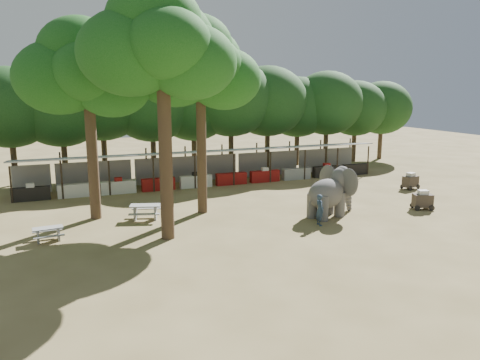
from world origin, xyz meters
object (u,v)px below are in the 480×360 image
object	(u,v)px
yard_tree_center	(158,45)
cart_back	(410,181)
handler	(320,210)
picnic_table_near	(48,232)
elephant	(331,192)
picnic_table_far	(145,210)
yard_tree_left	(84,70)
cart_front	(423,200)
yard_tree_back	(197,65)

from	to	relation	value
yard_tree_center	cart_back	world-z (taller)	yard_tree_center
handler	picnic_table_near	bearing A→B (deg)	84.61
elephant	picnic_table_far	bearing A→B (deg)	144.74
handler	picnic_table_far	distance (m)	9.66
yard_tree_left	elephant	world-z (taller)	yard_tree_left
yard_tree_left	cart_front	xyz separation A→B (m)	(18.78, -5.44, -7.61)
yard_tree_center	picnic_table_far	size ratio (longest dim) A/B	5.87
yard_tree_center	elephant	distance (m)	12.55
yard_tree_back	handler	distance (m)	10.57
picnic_table_near	cart_back	bearing A→B (deg)	1.63
elephant	handler	world-z (taller)	elephant
cart_back	elephant	bearing A→B (deg)	-169.19
elephant	cart_front	distance (m)	6.07
elephant	handler	bearing A→B (deg)	-156.58
handler	picnic_table_near	world-z (taller)	handler
yard_tree_back	cart_front	bearing A→B (deg)	-19.16
cart_front	yard_tree_center	bearing A→B (deg)	-161.47
picnic_table_near	cart_back	size ratio (longest dim) A/B	1.08
elephant	handler	distance (m)	2.21
elephant	cart_back	distance (m)	10.22
yard_tree_left	handler	bearing A→B (deg)	-28.25
yard_tree_back	elephant	bearing A→B (deg)	-27.88
handler	cart_front	distance (m)	7.59
picnic_table_far	handler	bearing A→B (deg)	-10.92
cart_back	yard_tree_left	bearing A→B (deg)	165.82
yard_tree_back	picnic_table_far	distance (m)	8.66
yard_tree_back	cart_back	bearing A→B (deg)	1.68
yard_tree_center	cart_front	world-z (taller)	yard_tree_center
yard_tree_left	picnic_table_far	world-z (taller)	yard_tree_left
yard_tree_back	picnic_table_near	bearing A→B (deg)	-163.01
handler	cart_back	distance (m)	12.25
yard_tree_back	cart_back	xyz separation A→B (m)	(16.16, 0.48, -7.95)
yard_tree_back	cart_back	world-z (taller)	yard_tree_back
picnic_table_far	cart_front	size ratio (longest dim) A/B	1.44
cart_front	yard_tree_left	bearing A→B (deg)	-176.03
yard_tree_center	picnic_table_far	bearing A→B (deg)	94.74
yard_tree_left	picnic_table_near	xyz separation A→B (m)	(-2.35, -3.55, -7.75)
cart_back	handler	bearing A→B (deg)	-166.13
elephant	picnic_table_near	size ratio (longest dim) A/B	2.54
yard_tree_left	elephant	xyz separation A→B (m)	(12.83, -4.61, -6.79)
yard_tree_left	yard_tree_back	world-z (taller)	yard_tree_back
yard_tree_center	picnic_table_far	distance (m)	9.36
handler	cart_front	size ratio (longest dim) A/B	1.20
yard_tree_left	yard_tree_center	xyz separation A→B (m)	(3.00, -5.00, 1.01)
picnic_table_near	elephant	bearing A→B (deg)	-9.40
yard_tree_center	cart_back	size ratio (longest dim) A/B	8.73
yard_tree_left	handler	xyz separation A→B (m)	(11.22, -6.03, -7.35)
yard_tree_back	elephant	xyz separation A→B (m)	(6.83, -3.61, -7.13)
yard_tree_center	picnic_table_near	xyz separation A→B (m)	(-5.35, 1.45, -8.76)
cart_front	yard_tree_back	bearing A→B (deg)	-179.04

